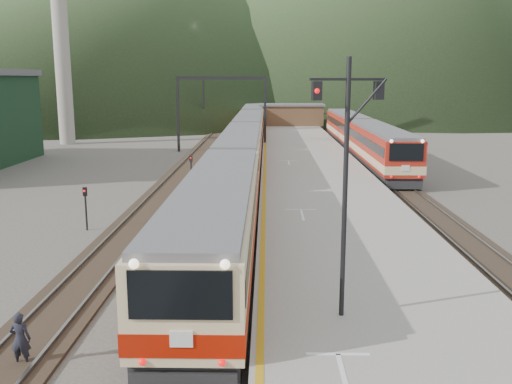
{
  "coord_description": "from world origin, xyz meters",
  "views": [
    {
      "loc": [
        2.0,
        -5.99,
        7.77
      ],
      "look_at": [
        1.45,
        22.83,
        2.0
      ],
      "focal_mm": 40.0,
      "sensor_mm": 36.0,
      "label": 1
    }
  ],
  "objects_px": {
    "main_train": "(246,140)",
    "signal_mast": "(346,163)",
    "second_train": "(360,137)",
    "worker": "(20,339)"
  },
  "relations": [
    {
      "from": "signal_mast",
      "to": "main_train",
      "type": "bearing_deg",
      "value": 96.32
    },
    {
      "from": "main_train",
      "to": "second_train",
      "type": "xyz_separation_m",
      "value": [
        11.5,
        4.5,
        -0.1
      ]
    },
    {
      "from": "main_train",
      "to": "signal_mast",
      "type": "distance_m",
      "value": 38.21
    },
    {
      "from": "second_train",
      "to": "main_train",
      "type": "bearing_deg",
      "value": -158.62
    },
    {
      "from": "second_train",
      "to": "signal_mast",
      "type": "distance_m",
      "value": 43.1
    },
    {
      "from": "second_train",
      "to": "worker",
      "type": "relative_size",
      "value": 24.94
    },
    {
      "from": "main_train",
      "to": "signal_mast",
      "type": "xyz_separation_m",
      "value": [
        4.19,
        -37.83,
        3.4
      ]
    },
    {
      "from": "main_train",
      "to": "signal_mast",
      "type": "height_order",
      "value": "signal_mast"
    },
    {
      "from": "second_train",
      "to": "worker",
      "type": "xyz_separation_m",
      "value": [
        -16.22,
        -43.6,
        -1.18
      ]
    },
    {
      "from": "main_train",
      "to": "worker",
      "type": "bearing_deg",
      "value": -96.89
    }
  ]
}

